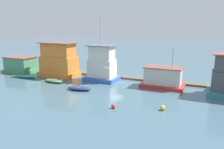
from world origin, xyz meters
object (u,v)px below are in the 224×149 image
at_px(dinghy_green, 54,81).
at_px(mooring_post_near_left, 47,68).
at_px(dinghy_navy, 79,88).
at_px(buoy_yellow, 163,108).
at_px(houseboat_blue, 102,65).
at_px(houseboat_red, 163,78).
at_px(houseboat_orange, 59,61).
at_px(buoy_red, 113,106).
at_px(dinghy_teal, 27,76).
at_px(mooring_post_near_right, 28,65).
at_px(houseboat_green, 20,64).
at_px(mooring_post_far_left, 157,79).

xyz_separation_m(dinghy_green, mooring_post_near_left, (-6.58, 6.11, 0.40)).
relative_size(dinghy_navy, buoy_yellow, 6.64).
height_order(houseboat_blue, houseboat_red, houseboat_blue).
height_order(dinghy_green, mooring_post_near_left, mooring_post_near_left).
bearing_deg(houseboat_blue, mooring_post_near_left, 172.23).
distance_m(houseboat_orange, buoy_red, 18.39).
xyz_separation_m(houseboat_red, dinghy_teal, (-21.88, -3.89, -1.10)).
bearing_deg(mooring_post_near_left, buoy_red, -32.12).
xyz_separation_m(houseboat_blue, mooring_post_near_right, (-17.46, 1.75, -1.50)).
xyz_separation_m(houseboat_green, houseboat_blue, (17.07, 0.54, 1.08)).
relative_size(dinghy_navy, mooring_post_near_left, 2.77).
height_order(dinghy_navy, mooring_post_near_right, mooring_post_near_right).
xyz_separation_m(houseboat_red, mooring_post_near_right, (-27.18, 1.70, -0.38)).
bearing_deg(houseboat_orange, houseboat_red, 0.61).
bearing_deg(mooring_post_far_left, dinghy_green, -157.38).
relative_size(houseboat_green, mooring_post_near_right, 2.94).
height_order(dinghy_green, mooring_post_near_right, mooring_post_near_right).
bearing_deg(houseboat_orange, buoy_red, -34.53).
xyz_separation_m(houseboat_blue, buoy_yellow, (11.58, -8.83, -2.21)).
bearing_deg(dinghy_green, buoy_yellow, -14.11).
bearing_deg(houseboat_orange, dinghy_green, -63.22).
distance_m(houseboat_blue, houseboat_red, 9.79).
distance_m(houseboat_orange, houseboat_red, 18.10).
height_order(houseboat_orange, mooring_post_near_right, houseboat_orange).
relative_size(houseboat_green, houseboat_red, 0.96).
bearing_deg(mooring_post_near_right, houseboat_blue, -5.71).
bearing_deg(houseboat_blue, mooring_post_near_right, 174.29).
bearing_deg(mooring_post_near_left, dinghy_navy, -32.63).
height_order(houseboat_orange, mooring_post_far_left, houseboat_orange).
height_order(houseboat_orange, houseboat_blue, houseboat_blue).
xyz_separation_m(mooring_post_near_left, buoy_yellow, (24.36, -10.58, -0.37)).
bearing_deg(mooring_post_near_right, mooring_post_far_left, 0.00).
bearing_deg(houseboat_blue, dinghy_teal, -162.46).
height_order(houseboat_orange, buoy_yellow, houseboat_orange).
bearing_deg(houseboat_green, houseboat_blue, 1.82).
height_order(houseboat_green, buoy_yellow, houseboat_green).
xyz_separation_m(houseboat_green, mooring_post_near_right, (-0.39, 2.29, -0.42)).
xyz_separation_m(mooring_post_far_left, mooring_post_near_right, (-25.91, 0.00, 0.36)).
relative_size(dinghy_teal, buoy_red, 7.73).
distance_m(houseboat_orange, dinghy_green, 5.30).
bearing_deg(houseboat_blue, mooring_post_far_left, 11.67).
bearing_deg(houseboat_green, mooring_post_near_left, 28.13).
relative_size(mooring_post_near_left, buoy_yellow, 2.40).
bearing_deg(buoy_red, dinghy_teal, 160.59).
height_order(houseboat_blue, dinghy_green, houseboat_blue).
bearing_deg(houseboat_green, houseboat_red, 1.26).
height_order(mooring_post_far_left, mooring_post_near_right, mooring_post_near_right).
relative_size(houseboat_green, buoy_yellow, 10.76).
bearing_deg(dinghy_navy, mooring_post_far_left, 42.44).
distance_m(dinghy_teal, buoy_yellow, 24.25).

